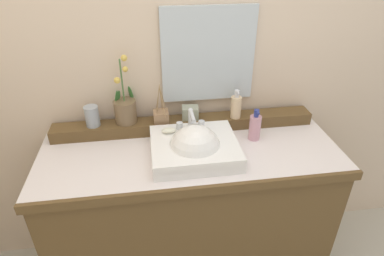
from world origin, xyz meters
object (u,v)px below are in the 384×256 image
(lotion_bottle, at_px, (255,127))
(potted_plant, at_px, (125,108))
(trinket_box, at_px, (190,113))
(soap_dispenser, at_px, (236,106))
(reed_diffuser, at_px, (161,116))
(sink_basin, at_px, (195,149))
(tumbler_cup, at_px, (92,116))
(soap_bar, at_px, (169,130))

(lotion_bottle, bearing_deg, potted_plant, 165.95)
(potted_plant, distance_m, trinket_box, 0.34)
(soap_dispenser, distance_m, reed_diffuser, 0.40)
(sink_basin, xyz_separation_m, soap_dispenser, (0.26, 0.23, 0.09))
(sink_basin, bearing_deg, tumbler_cup, 152.80)
(reed_diffuser, bearing_deg, lotion_bottle, -16.67)
(soap_dispenser, xyz_separation_m, reed_diffuser, (-0.40, 0.01, -0.03))
(potted_plant, relative_size, tumbler_cup, 3.31)
(tumbler_cup, bearing_deg, soap_bar, -20.87)
(soap_bar, xyz_separation_m, lotion_bottle, (0.44, -0.00, -0.02))
(potted_plant, height_order, soap_dispenser, potted_plant)
(reed_diffuser, height_order, trinket_box, reed_diffuser)
(soap_bar, height_order, trinket_box, trinket_box)
(tumbler_cup, bearing_deg, lotion_bottle, -10.14)
(potted_plant, distance_m, lotion_bottle, 0.67)
(sink_basin, distance_m, reed_diffuser, 0.29)
(soap_bar, distance_m, lotion_bottle, 0.44)
(tumbler_cup, bearing_deg, sink_basin, -27.20)
(sink_basin, distance_m, tumbler_cup, 0.55)
(sink_basin, relative_size, reed_diffuser, 1.95)
(soap_dispenser, distance_m, tumbler_cup, 0.74)
(potted_plant, distance_m, reed_diffuser, 0.19)
(reed_diffuser, relative_size, trinket_box, 2.43)
(potted_plant, bearing_deg, reed_diffuser, -7.00)
(lotion_bottle, bearing_deg, tumbler_cup, 169.86)
(sink_basin, bearing_deg, potted_plant, 140.20)
(trinket_box, relative_size, lotion_bottle, 0.51)
(soap_bar, distance_m, trinket_box, 0.19)
(sink_basin, height_order, soap_dispenser, soap_dispenser)
(sink_basin, bearing_deg, lotion_bottle, 17.87)
(reed_diffuser, relative_size, lotion_bottle, 1.24)
(soap_bar, bearing_deg, sink_basin, -43.82)
(sink_basin, distance_m, lotion_bottle, 0.34)
(tumbler_cup, bearing_deg, trinket_box, 0.25)
(soap_bar, relative_size, tumbler_cup, 0.65)
(potted_plant, xyz_separation_m, reed_diffuser, (0.18, -0.02, -0.05))
(tumbler_cup, height_order, reed_diffuser, reed_diffuser)
(potted_plant, bearing_deg, lotion_bottle, -14.05)
(tumbler_cup, relative_size, trinket_box, 1.25)
(potted_plant, relative_size, trinket_box, 4.13)
(reed_diffuser, bearing_deg, tumbler_cup, 179.01)
(potted_plant, distance_m, soap_dispenser, 0.58)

